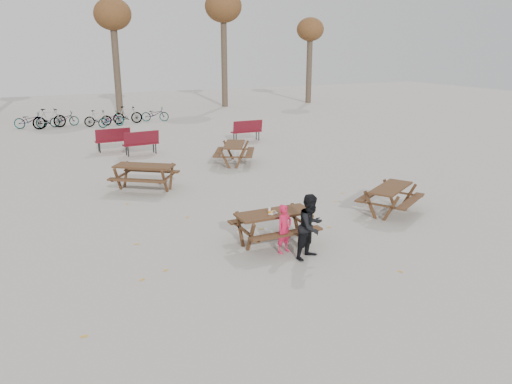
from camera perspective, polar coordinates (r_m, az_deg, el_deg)
name	(u,v)px	position (r m, az deg, el deg)	size (l,w,h in m)	color
ground	(274,243)	(11.98, 2.06, -5.83)	(80.00, 80.00, 0.00)	gray
main_picnic_table	(274,220)	(11.77, 2.09, -3.19)	(1.80, 1.45, 0.78)	#381F14
food_tray	(273,213)	(11.59, 1.99, -2.42)	(0.18, 0.11, 0.04)	white
bread_roll	(273,211)	(11.58, 1.99, -2.23)	(0.14, 0.06, 0.05)	tan
soda_bottle	(269,211)	(11.55, 1.55, -2.21)	(0.07, 0.07, 0.17)	silver
child	(284,229)	(11.27, 3.25, -4.23)	(0.41, 0.27, 1.13)	#D21A43
adult	(311,226)	(10.99, 6.28, -3.94)	(0.71, 0.56, 1.47)	black
picnic_table_east	(390,200)	(14.46, 15.07, -0.85)	(1.74, 1.40, 0.75)	#381F14
picnic_table_north	(145,177)	(16.57, -12.59, 1.65)	(1.89, 1.52, 0.81)	#381F14
picnic_table_far	(234,154)	(19.74, -2.50, 4.39)	(1.85, 1.49, 0.80)	#381F14
park_bench_row	(124,141)	(22.37, -14.89, 5.61)	(13.78, 1.84, 1.03)	maroon
bicycle_row	(88,118)	(30.55, -18.62, 8.04)	(8.79, 2.36, 1.12)	black
tree_row	(109,17)	(35.52, -16.42, 18.59)	(32.17, 3.52, 8.26)	#382B21
fallen_leaves	(249,210)	(14.29, -0.76, -2.03)	(11.00, 11.00, 0.01)	gold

